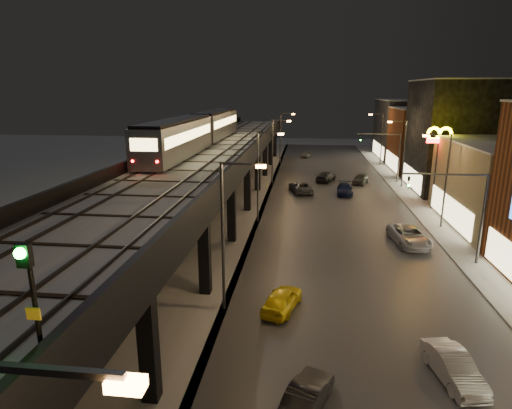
{
  "coord_description": "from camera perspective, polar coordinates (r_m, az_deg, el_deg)",
  "views": [
    {
      "loc": [
        3.92,
        -9.9,
        12.77
      ],
      "look_at": [
        0.52,
        19.04,
        5.0
      ],
      "focal_mm": 30.0,
      "sensor_mm": 36.0,
      "label": 1
    }
  ],
  "objects": [
    {
      "name": "road_surface",
      "position": [
        46.81,
        10.82,
        -1.13
      ],
      "size": [
        17.0,
        120.0,
        0.06
      ],
      "primitive_type": "cube",
      "color": "#46474D",
      "rests_on": "ground"
    },
    {
      "name": "sidewalk_right",
      "position": [
        48.6,
        22.66,
        -1.4
      ],
      "size": [
        4.0,
        120.0,
        0.14
      ],
      "primitive_type": "cube",
      "color": "#9FA1A8",
      "rests_on": "ground"
    },
    {
      "name": "under_viaduct_pavement",
      "position": [
        47.72,
        -5.55,
        -0.63
      ],
      "size": [
        11.0,
        120.0,
        0.06
      ],
      "primitive_type": "cube",
      "color": "#9FA1A8",
      "rests_on": "ground"
    },
    {
      "name": "elevated_viaduct",
      "position": [
        43.5,
        -6.61,
        5.37
      ],
      "size": [
        9.0,
        100.0,
        6.3
      ],
      "color": "black",
      "rests_on": "ground"
    },
    {
      "name": "viaduct_trackbed",
      "position": [
        43.51,
        -6.61,
        6.39
      ],
      "size": [
        8.4,
        100.0,
        0.32
      ],
      "color": "#B2B7C1",
      "rests_on": "elevated_viaduct"
    },
    {
      "name": "viaduct_parapet_streetside",
      "position": [
        42.69,
        -0.88,
        6.96
      ],
      "size": [
        0.3,
        100.0,
        1.1
      ],
      "primitive_type": "cube",
      "color": "black",
      "rests_on": "elevated_viaduct"
    },
    {
      "name": "viaduct_parapet_far",
      "position": [
        44.66,
        -12.09,
        6.99
      ],
      "size": [
        0.3,
        100.0,
        1.1
      ],
      "primitive_type": "cube",
      "color": "black",
      "rests_on": "elevated_viaduct"
    },
    {
      "name": "building_d",
      "position": [
        61.55,
        25.97,
        8.14
      ],
      "size": [
        12.2,
        13.2,
        14.16
      ],
      "color": "black",
      "rests_on": "ground"
    },
    {
      "name": "building_e",
      "position": [
        75.05,
        22.39,
        7.94
      ],
      "size": [
        12.2,
        12.2,
        10.16
      ],
      "color": "brown",
      "rests_on": "ground"
    },
    {
      "name": "building_f",
      "position": [
        88.51,
        20.05,
        9.38
      ],
      "size": [
        12.2,
        16.2,
        11.16
      ],
      "color": "#252528",
      "rests_on": "ground"
    },
    {
      "name": "streetlight_left_1",
      "position": [
        24.5,
        -3.86,
        -3.02
      ],
      "size": [
        2.57,
        0.28,
        9.0
      ],
      "color": "#38383A",
      "rests_on": "ground"
    },
    {
      "name": "streetlight_left_2",
      "position": [
        41.82,
        0.62,
        4.55
      ],
      "size": [
        2.57,
        0.28,
        9.0
      ],
      "color": "#38383A",
      "rests_on": "ground"
    },
    {
      "name": "streetlight_right_2",
      "position": [
        43.52,
        23.74,
        3.69
      ],
      "size": [
        2.56,
        0.28,
        9.0
      ],
      "color": "#38383A",
      "rests_on": "ground"
    },
    {
      "name": "streetlight_left_3",
      "position": [
        59.54,
        2.47,
        7.65
      ],
      "size": [
        2.57,
        0.28,
        9.0
      ],
      "color": "#38383A",
      "rests_on": "ground"
    },
    {
      "name": "streetlight_right_3",
      "position": [
        60.75,
        18.95,
        7.01
      ],
      "size": [
        2.56,
        0.28,
        9.0
      ],
      "color": "#38383A",
      "rests_on": "ground"
    },
    {
      "name": "streetlight_left_4",
      "position": [
        77.4,
        3.49,
        9.32
      ],
      "size": [
        2.57,
        0.28,
        9.0
      ],
      "color": "#38383A",
      "rests_on": "ground"
    },
    {
      "name": "streetlight_right_4",
      "position": [
        78.33,
        16.27,
        8.83
      ],
      "size": [
        2.56,
        0.28,
        9.0
      ],
      "color": "#38383A",
      "rests_on": "ground"
    },
    {
      "name": "traffic_light_rig_a",
      "position": [
        35.05,
        26.35,
        -0.31
      ],
      "size": [
        6.1,
        0.34,
        7.0
      ],
      "color": "#38383A",
      "rests_on": "ground"
    },
    {
      "name": "traffic_light_rig_b",
      "position": [
        63.58,
        17.56,
        6.77
      ],
      "size": [
        6.1,
        0.34,
        7.0
      ],
      "color": "#38383A",
      "rests_on": "ground"
    },
    {
      "name": "subway_train",
      "position": [
        51.26,
        -7.47,
        9.88
      ],
      "size": [
        2.95,
        35.88,
        3.52
      ],
      "color": "gray",
      "rests_on": "viaduct_trackbed"
    },
    {
      "name": "rail_signal",
      "position": [
        10.85,
        -28.03,
        -8.87
      ],
      "size": [
        0.34,
        0.43,
        2.96
      ],
      "color": "black",
      "rests_on": "viaduct_trackbed"
    },
    {
      "name": "car_taxi",
      "position": [
        26.19,
        3.5,
        -12.6
      ],
      "size": [
        2.6,
        4.26,
        1.36
      ],
      "primitive_type": "imported",
      "rotation": [
        0.0,
        0.0,
        2.87
      ],
      "color": "yellow",
      "rests_on": "ground"
    },
    {
      "name": "car_near_white",
      "position": [
        19.4,
        6.83,
        -24.03
      ],
      "size": [
        2.47,
        3.92,
        1.22
      ],
      "primitive_type": "imported",
      "rotation": [
        0.0,
        0.0,
        2.8
      ],
      "color": "black",
      "rests_on": "ground"
    },
    {
      "name": "car_mid_silver",
      "position": [
        55.41,
        5.97,
        2.3
      ],
      "size": [
        3.55,
        5.67,
        1.46
      ],
      "primitive_type": "imported",
      "rotation": [
        0.0,
        0.0,
        3.37
      ],
      "color": "#4A4E54",
      "rests_on": "ground"
    },
    {
      "name": "car_mid_dark",
      "position": [
        62.78,
        9.28,
        3.64
      ],
      "size": [
        3.41,
        5.16,
        1.39
      ],
      "primitive_type": "imported",
      "rotation": [
        0.0,
        0.0,
        2.81
      ],
      "color": "#232327",
      "rests_on": "ground"
    },
    {
      "name": "car_far_white",
      "position": [
        85.36,
        6.69,
        6.65
      ],
      "size": [
        2.43,
        3.89,
        1.24
      ],
      "primitive_type": "imported",
      "rotation": [
        0.0,
        0.0,
        2.85
      ],
      "color": "gray",
      "rests_on": "ground"
    },
    {
      "name": "car_onc_silver",
      "position": [
        22.5,
        24.8,
        -19.19
      ],
      "size": [
        2.12,
        4.18,
        1.31
      ],
      "primitive_type": "imported",
      "rotation": [
        0.0,
        0.0,
        0.19
      ],
      "color": "silver",
      "rests_on": "ground"
    },
    {
      "name": "car_onc_dark",
      "position": [
        38.79,
        19.74,
        -4.02
      ],
      "size": [
        3.18,
        5.73,
        1.52
      ],
      "primitive_type": "imported",
      "rotation": [
        0.0,
        0.0,
        0.13
      ],
      "color": "silver",
      "rests_on": "ground"
    },
    {
      "name": "car_onc_white",
      "position": [
        55.17,
        11.75,
        1.95
      ],
      "size": [
        2.16,
        4.78,
        1.36
      ],
      "primitive_type": "imported",
      "rotation": [
        0.0,
        0.0,
        -0.06
      ],
      "color": "#0E163B",
      "rests_on": "ground"
    },
    {
      "name": "car_onc_red",
      "position": [
        62.08,
        13.73,
        3.28
      ],
      "size": [
        2.86,
        4.36,
        1.38
      ],
      "primitive_type": "imported",
      "rotation": [
        0.0,
        0.0,
        -0.33
      ],
      "color": "#3C3D3E",
      "rests_on": "ground"
    },
    {
      "name": "sign_mcdonalds",
      "position": [
        50.14,
        23.16,
        7.42
      ],
      "size": [
        2.7,
        0.42,
        9.08
      ],
      "color": "#38383A",
      "rests_on": "ground"
    }
  ]
}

